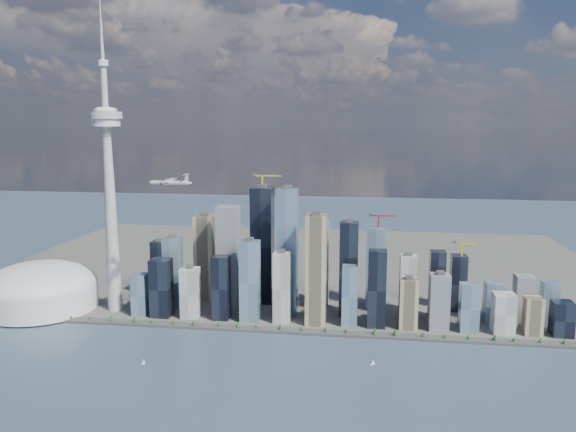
# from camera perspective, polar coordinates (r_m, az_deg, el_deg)

# --- Properties ---
(ground) EXTENTS (4000.00, 4000.00, 0.00)m
(ground) POSITION_cam_1_polar(r_m,az_deg,el_deg) (728.49, -5.26, -18.58)
(ground) COLOR #354D5E
(ground) RESTS_ON ground
(seawall) EXTENTS (1100.00, 22.00, 4.00)m
(seawall) POSITION_cam_1_polar(r_m,az_deg,el_deg) (951.07, -1.75, -11.51)
(seawall) COLOR #383838
(seawall) RESTS_ON ground
(land) EXTENTS (1400.00, 900.00, 3.00)m
(land) POSITION_cam_1_polar(r_m,az_deg,el_deg) (1376.67, 1.43, -4.89)
(land) COLOR #4C4C47
(land) RESTS_ON ground
(shoreline_trees) EXTENTS (960.53, 7.20, 8.80)m
(shoreline_trees) POSITION_cam_1_polar(r_m,az_deg,el_deg) (948.67, -1.75, -11.12)
(shoreline_trees) COLOR #3F2D1E
(shoreline_trees) RESTS_ON seawall
(skyscraper_cluster) EXTENTS (736.00, 142.00, 246.46)m
(skyscraper_cluster) POSITION_cam_1_polar(r_m,az_deg,el_deg) (1002.31, 2.46, -5.94)
(skyscraper_cluster) COLOR black
(skyscraper_cluster) RESTS_ON land
(needle_tower) EXTENTS (56.00, 56.00, 550.50)m
(needle_tower) POSITION_cam_1_polar(r_m,az_deg,el_deg) (1044.22, -17.71, 3.16)
(needle_tower) COLOR #A5A5A0
(needle_tower) RESTS_ON land
(dome_stadium) EXTENTS (200.00, 200.00, 86.00)m
(dome_stadium) POSITION_cam_1_polar(r_m,az_deg,el_deg) (1139.27, -23.84, -6.79)
(dome_stadium) COLOR silver
(dome_stadium) RESTS_ON land
(airplane) EXTENTS (71.50, 63.11, 17.48)m
(airplane) POSITION_cam_1_polar(r_m,az_deg,el_deg) (908.73, -11.90, 3.38)
(airplane) COLOR silver
(airplane) RESTS_ON ground
(sailboat_west) EXTENTS (6.14, 2.61, 8.49)m
(sailboat_west) POSITION_cam_1_polar(r_m,az_deg,el_deg) (856.02, -14.49, -14.21)
(sailboat_west) COLOR white
(sailboat_west) RESTS_ON ground
(sailboat_east) EXTENTS (6.85, 2.48, 9.46)m
(sailboat_east) POSITION_cam_1_polar(r_m,az_deg,el_deg) (837.30, 8.60, -14.54)
(sailboat_east) COLOR white
(sailboat_east) RESTS_ON ground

